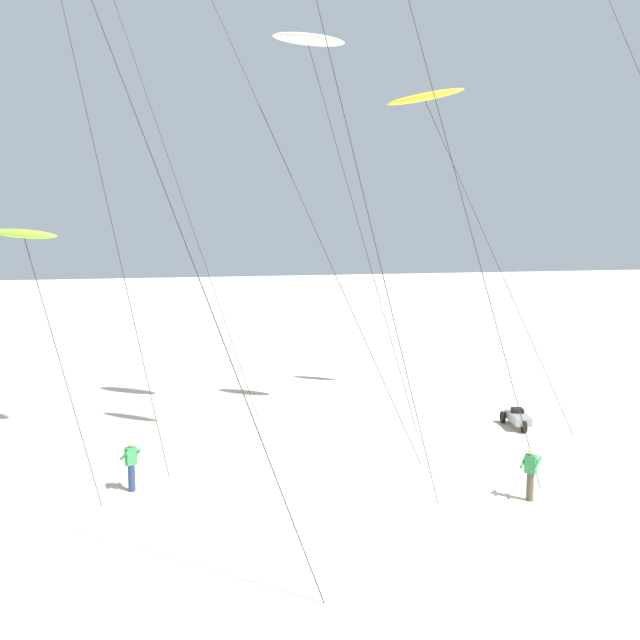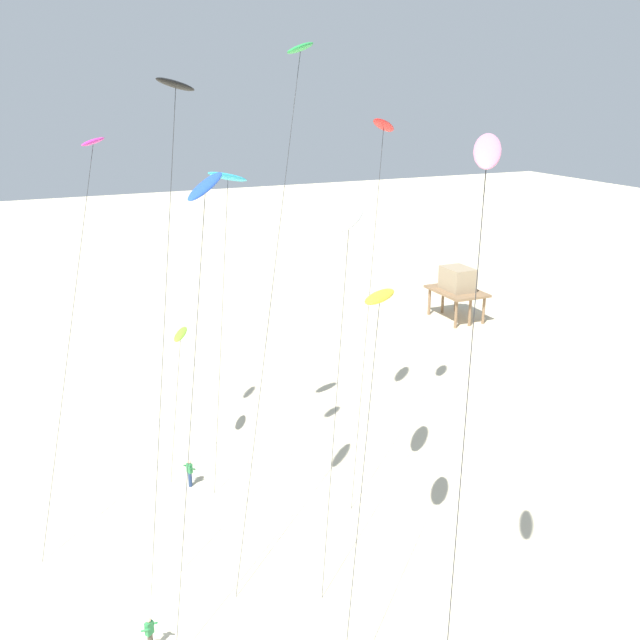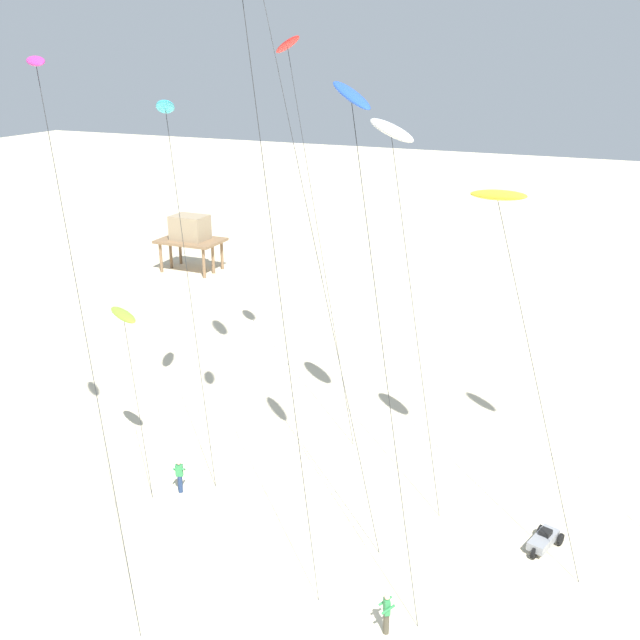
% 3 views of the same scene
% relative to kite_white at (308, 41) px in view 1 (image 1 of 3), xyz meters
% --- Properties ---
extents(ground_plane, '(260.00, 260.00, 0.00)m').
position_rel_kite_white_xyz_m(ground_plane, '(0.90, -10.39, -16.27)').
color(ground_plane, beige).
extents(kite_white, '(5.44, 4.53, 16.89)m').
position_rel_kite_white_xyz_m(kite_white, '(0.00, 0.00, 0.00)').
color(kite_white, white).
rests_on(kite_white, ground).
extents(kite_lime, '(3.06, 2.33, 8.49)m').
position_rel_kite_white_xyz_m(kite_lime, '(-10.69, -5.44, -8.10)').
color(kite_lime, '#8CD833').
rests_on(kite_lime, ground).
extents(kite_yellow, '(6.70, 5.52, 14.54)m').
position_rel_kite_white_xyz_m(kite_yellow, '(4.89, -1.09, -2.22)').
color(kite_yellow, yellow).
rests_on(kite_yellow, ground).
extents(kite_flyer_nearest, '(0.70, 0.68, 1.67)m').
position_rel_kite_white_xyz_m(kite_flyer_nearest, '(-7.82, -6.05, -15.37)').
color(kite_flyer_nearest, navy).
rests_on(kite_flyer_nearest, ground).
extents(kite_flyer_middle, '(0.71, 0.72, 1.67)m').
position_rel_kite_white_xyz_m(kite_flyer_middle, '(3.91, -10.67, -15.37)').
color(kite_flyer_middle, '#4C4738').
rests_on(kite_flyer_middle, ground).
extents(beach_buggy, '(1.36, 2.13, 0.82)m').
position_rel_kite_white_xyz_m(beach_buggy, '(8.37, -3.51, -15.84)').
color(beach_buggy, gray).
rests_on(beach_buggy, ground).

